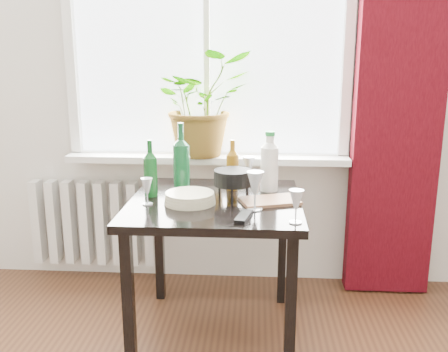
# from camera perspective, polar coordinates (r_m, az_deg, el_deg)

# --- Properties ---
(window) EXTENTS (1.72, 0.08, 1.62)m
(window) POSITION_cam_1_polar(r_m,az_deg,el_deg) (3.08, -1.95, 16.58)
(window) COLOR white
(window) RESTS_ON ground
(windowsill) EXTENTS (1.72, 0.20, 0.04)m
(windowsill) POSITION_cam_1_polar(r_m,az_deg,el_deg) (3.07, -1.96, 2.04)
(windowsill) COLOR white
(windowsill) RESTS_ON ground
(curtain) EXTENTS (0.50, 0.12, 2.56)m
(curtain) POSITION_cam_1_polar(r_m,az_deg,el_deg) (3.07, 19.52, 10.15)
(curtain) COLOR #33040A
(curtain) RESTS_ON ground
(radiator) EXTENTS (0.80, 0.10, 0.55)m
(radiator) POSITION_cam_1_polar(r_m,az_deg,el_deg) (3.37, -14.68, -5.17)
(radiator) COLOR silver
(radiator) RESTS_ON ground
(table) EXTENTS (0.85, 0.85, 0.74)m
(table) POSITION_cam_1_polar(r_m,az_deg,el_deg) (2.53, -1.02, -4.71)
(table) COLOR black
(table) RESTS_ON ground
(potted_plant) EXTENTS (0.73, 0.69, 0.63)m
(potted_plant) POSITION_cam_1_polar(r_m,az_deg,el_deg) (3.02, -2.52, 8.25)
(potted_plant) COLOR #32661B
(potted_plant) RESTS_ON windowsill
(wine_bottle_left) EXTENTS (0.09, 0.09, 0.29)m
(wine_bottle_left) POSITION_cam_1_polar(r_m,az_deg,el_deg) (2.56, -8.41, 0.91)
(wine_bottle_left) COLOR #0D4617
(wine_bottle_left) RESTS_ON table
(wine_bottle_right) EXTENTS (0.11, 0.11, 0.37)m
(wine_bottle_right) POSITION_cam_1_polar(r_m,az_deg,el_deg) (2.63, -4.91, 2.21)
(wine_bottle_right) COLOR #0D4521
(wine_bottle_right) RESTS_ON table
(bottle_amber) EXTENTS (0.09, 0.09, 0.27)m
(bottle_amber) POSITION_cam_1_polar(r_m,az_deg,el_deg) (2.66, 0.98, 1.34)
(bottle_amber) COLOR #7F530E
(bottle_amber) RESTS_ON table
(cleaning_bottle) EXTENTS (0.09, 0.09, 0.33)m
(cleaning_bottle) POSITION_cam_1_polar(r_m,az_deg,el_deg) (2.64, 5.22, 1.79)
(cleaning_bottle) COLOR white
(cleaning_bottle) RESTS_ON table
(wineglass_front_right) EXTENTS (0.10, 0.10, 0.19)m
(wineglass_front_right) POSITION_cam_1_polar(r_m,az_deg,el_deg) (2.32, 3.57, -1.64)
(wineglass_front_right) COLOR silver
(wineglass_front_right) RESTS_ON table
(wineglass_far_right) EXTENTS (0.09, 0.09, 0.15)m
(wineglass_far_right) POSITION_cam_1_polar(r_m,az_deg,el_deg) (2.16, 8.24, -3.43)
(wineglass_far_right) COLOR silver
(wineglass_far_right) RESTS_ON table
(wineglass_back_center) EXTENTS (0.07, 0.07, 0.17)m
(wineglass_back_center) POSITION_cam_1_polar(r_m,az_deg,el_deg) (2.75, 2.84, 0.59)
(wineglass_back_center) COLOR #B8BCC6
(wineglass_back_center) RESTS_ON table
(wineglass_back_left) EXTENTS (0.09, 0.09, 0.17)m
(wineglass_back_left) POSITION_cam_1_polar(r_m,az_deg,el_deg) (2.71, -4.62, 0.46)
(wineglass_back_left) COLOR silver
(wineglass_back_left) RESTS_ON table
(wineglass_front_left) EXTENTS (0.07, 0.07, 0.13)m
(wineglass_front_left) POSITION_cam_1_polar(r_m,az_deg,el_deg) (2.43, -8.79, -1.73)
(wineglass_front_left) COLOR silver
(wineglass_front_left) RESTS_ON table
(plate_stack) EXTENTS (0.33, 0.33, 0.05)m
(plate_stack) POSITION_cam_1_polar(r_m,az_deg,el_deg) (2.44, -3.93, -2.52)
(plate_stack) COLOR beige
(plate_stack) RESTS_ON table
(fondue_pot) EXTENTS (0.23, 0.20, 0.15)m
(fondue_pot) POSITION_cam_1_polar(r_m,az_deg,el_deg) (2.50, 1.02, -0.96)
(fondue_pot) COLOR black
(fondue_pot) RESTS_ON table
(tv_remote) EXTENTS (0.08, 0.17, 0.02)m
(tv_remote) POSITION_cam_1_polar(r_m,az_deg,el_deg) (2.22, 2.25, -4.66)
(tv_remote) COLOR black
(tv_remote) RESTS_ON table
(cutting_board) EXTENTS (0.32, 0.26, 0.01)m
(cutting_board) POSITION_cam_1_polar(r_m,az_deg,el_deg) (2.47, 5.19, -2.84)
(cutting_board) COLOR #8E5F40
(cutting_board) RESTS_ON table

